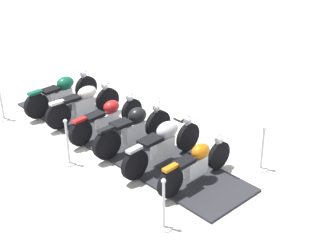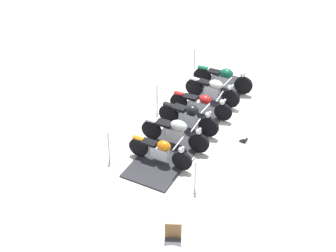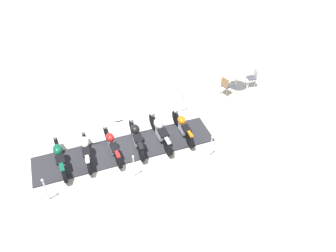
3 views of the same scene
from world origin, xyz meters
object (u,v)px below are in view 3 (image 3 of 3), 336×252
motorcycle_black (136,136)px  cafe_chair_near_table (253,77)px  motorcycle_forest (59,156)px  cafe_chair_across_table (226,85)px  motorcycle_chrome (160,130)px  info_placard (118,119)px  stanchion_right_front (183,106)px  stanchion_left_front (211,150)px  stanchion_left_rear (47,193)px  motorcycle_cream (86,149)px  motorcycle_copper (182,126)px  motorcycle_maroon (112,143)px  stanchion_left_mid (134,169)px  cafe_table (237,77)px

motorcycle_black → cafe_chair_near_table: 6.74m
motorcycle_forest → cafe_chair_across_table: bearing=-79.4°
cafe_chair_across_table → motorcycle_chrome: bearing=-178.5°
info_placard → cafe_chair_near_table: (-3.64, -5.67, 0.46)m
stanchion_right_front → stanchion_left_front: bearing=144.4°
stanchion_left_rear → stanchion_left_front: (-3.47, -4.85, -0.05)m
motorcycle_cream → motorcycle_forest: size_ratio=0.87×
motorcycle_cream → stanchion_left_front: bearing=-104.9°
motorcycle_black → stanchion_left_front: motorcycle_black is taller
motorcycle_copper → motorcycle_forest: bearing=88.6°
motorcycle_copper → motorcycle_cream: 3.85m
stanchion_left_front → info_placard: (4.26, 0.42, -0.27)m
stanchion_left_rear → motorcycle_maroon: bearing=-95.4°
info_placard → stanchion_left_rear: bearing=-134.3°
motorcycle_copper → stanchion_left_mid: bearing=119.7°
cafe_table → cafe_chair_near_table: cafe_chair_near_table is taller
motorcycle_black → motorcycle_forest: 2.89m
motorcycle_forest → info_placard: 3.15m
stanchion_left_rear → info_placard: stanchion_left_rear is taller
motorcycle_black → stanchion_right_front: (-0.33, -2.84, -0.22)m
motorcycle_chrome → cafe_chair_near_table: motorcycle_chrome is taller
motorcycle_copper → stanchion_left_rear: (1.95, 5.22, -0.11)m
motorcycle_chrome → info_placard: motorcycle_chrome is taller
motorcycle_copper → cafe_table: bearing=-60.1°
motorcycle_maroon → stanchion_right_front: (-0.89, -3.62, -0.15)m
motorcycle_chrome → stanchion_left_front: (-2.08, -0.41, -0.22)m
motorcycle_cream → stanchion_left_rear: bearing=136.5°
motorcycle_forest → stanchion_right_front: motorcycle_forest is taller
motorcycle_black → stanchion_left_front: 2.89m
motorcycle_cream → cafe_chair_near_table: size_ratio=1.89×
motorcycle_forest → info_placard: motorcycle_forest is taller
stanchion_left_mid → cafe_chair_near_table: size_ratio=1.20×
motorcycle_cream → cafe_chair_across_table: bearing=-71.2°
stanchion_right_front → motorcycle_cream: bearing=71.8°
info_placard → cafe_chair_near_table: bearing=2.8°
stanchion_left_front → cafe_chair_near_table: size_ratio=1.16×
info_placard → cafe_table: size_ratio=0.42×
stanchion_right_front → info_placard: (1.96, 2.07, -0.26)m
motorcycle_copper → motorcycle_maroon: bearing=88.6°
motorcycle_black → stanchion_right_front: bearing=-59.2°
info_placard → stanchion_left_front: bearing=-48.8°
motorcycle_forest → cafe_chair_across_table: motorcycle_forest is taller
stanchion_left_front → cafe_chair_across_table: size_ratio=1.09×
motorcycle_cream → motorcycle_black: bearing=-86.9°
stanchion_right_front → motorcycle_chrome: bearing=96.2°
cafe_chair_near_table → cafe_chair_across_table: cafe_chair_across_table is taller
cafe_table → cafe_chair_near_table: bearing=-135.0°
motorcycle_cream → cafe_table: size_ratio=1.90×
motorcycle_copper → motorcycle_black: motorcycle_black is taller
stanchion_left_front → motorcycle_copper: bearing=-13.9°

